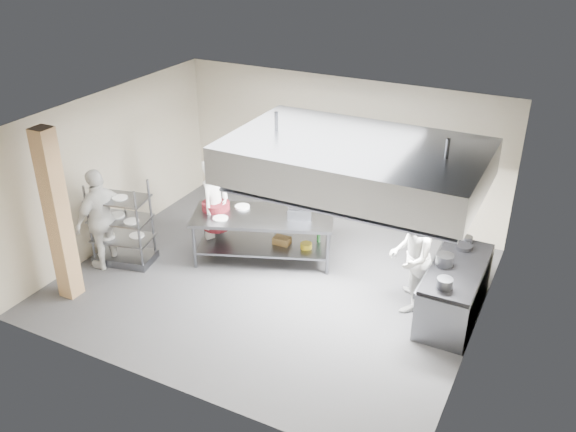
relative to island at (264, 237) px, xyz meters
The scene contains 23 objects.
floor 0.95m from the island, 51.07° to the right, with size 7.00×7.00×0.00m, color #373739.
ceiling 2.68m from the island, 51.07° to the right, with size 7.00×7.00×0.00m, color silver.
wall_back 2.62m from the island, 77.33° to the left, with size 7.00×7.00×0.00m, color #B7AB91.
wall_left 3.22m from the island, 167.61° to the right, with size 6.00×6.00×0.00m, color #B7AB91.
wall_right 4.21m from the island, ahead, with size 6.00×6.00×0.00m, color #B7AB91.
column 3.64m from the island, 132.90° to the right, with size 0.30×0.30×3.00m, color #E3AE74.
exhaust_hood 2.68m from the island, ahead, with size 4.00×2.50×0.60m, color gray.
hood_strip_a 1.89m from the island, 15.26° to the right, with size 1.60×0.12×0.04m, color white.
hood_strip_b 3.18m from the island, ahead, with size 1.60×0.12×0.04m, color white.
wall_shelf 3.36m from the island, 43.22° to the left, with size 1.50×0.28×0.04m, color gray.
island is the anchor object (origin of this frame).
island_worktop 0.42m from the island, ahead, with size 2.59×1.08×0.06m, color gray.
island_undershelf 0.16m from the island, ahead, with size 2.38×0.97×0.04m, color slate.
pass_rack 2.63m from the island, 150.81° to the right, with size 1.07×0.62×1.61m, color slate, non-canonical shape.
cooking_range 3.61m from the island, ahead, with size 0.80×2.00×0.84m, color gray.
range_top 3.63m from the island, ahead, with size 0.78×1.96×0.06m, color black.
chef_head 1.07m from the island, behind, with size 0.68×0.45×1.87m, color white.
chef_line 2.91m from the island, ahead, with size 0.91×0.71×1.87m, color white.
chef_plating 2.95m from the island, 148.20° to the right, with size 1.12×0.47×1.92m, color silver.
griddle 0.87m from the island, 20.23° to the left, with size 0.43×0.33×0.21m, color gray.
wicker_basket 0.35m from the island, 23.17° to the left, with size 0.31×0.21×0.14m, color brown.
stockpot 3.45m from the island, ahead, with size 0.28×0.28×0.19m, color gray.
plate_stack 2.60m from the island, 150.81° to the right, with size 0.28×0.28×0.05m, color white.
Camera 1 is at (4.40, -8.03, 5.97)m, focal length 38.00 mm.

